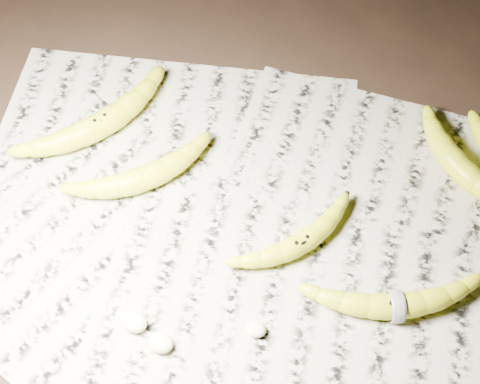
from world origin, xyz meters
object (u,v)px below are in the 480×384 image
at_px(banana_left_b, 144,177).
at_px(banana_center, 300,242).
at_px(banana_taped, 396,305).
at_px(banana_upper_a, 460,166).
at_px(banana_left_a, 101,123).

xyz_separation_m(banana_left_b, banana_center, (0.24, -0.01, -0.00)).
bearing_deg(banana_taped, banana_upper_a, 57.41).
bearing_deg(banana_left_b, banana_upper_a, -22.24).
xyz_separation_m(banana_left_a, banana_left_b, (0.10, -0.06, -0.00)).
bearing_deg(banana_upper_a, banana_taped, -60.75).
bearing_deg(banana_center, banana_left_a, 113.45).
bearing_deg(banana_left_a, banana_upper_a, -45.77).
distance_m(banana_left_a, banana_taped, 0.51).
bearing_deg(banana_center, banana_taped, -69.83).
height_order(banana_center, banana_taped, banana_taped).
bearing_deg(banana_taped, banana_left_b, 146.37).
bearing_deg(banana_center, banana_upper_a, -4.66).
bearing_deg(banana_left_a, banana_taped, -72.93).
bearing_deg(banana_center, banana_left_b, 122.43).
height_order(banana_left_a, banana_left_b, banana_left_a).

